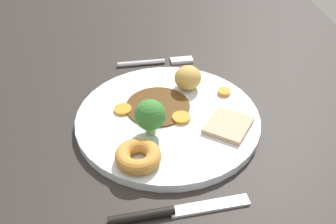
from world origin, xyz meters
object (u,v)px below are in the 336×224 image
at_px(yorkshire_pudding, 138,156).
at_px(fork, 158,62).
at_px(carrot_coin_front, 179,118).
at_px(knife, 167,212).
at_px(roast_potato_left, 188,78).
at_px(broccoli_floret, 150,115).
at_px(dinner_plate, 168,120).
at_px(carrot_coin_back, 224,92).
at_px(carrot_coin_side, 123,109).
at_px(meat_slice_main, 228,125).

bearing_deg(yorkshire_pudding, fork, 168.90).
bearing_deg(carrot_coin_front, yorkshire_pudding, -38.78).
xyz_separation_m(carrot_coin_front, knife, (0.17, -0.04, -0.01)).
relative_size(roast_potato_left, broccoli_floret, 0.82).
distance_m(dinner_plate, knife, 0.18).
distance_m(yorkshire_pudding, carrot_coin_front, 0.11).
height_order(yorkshire_pudding, carrot_coin_back, yorkshire_pudding).
bearing_deg(dinner_plate, carrot_coin_side, -109.18).
distance_m(roast_potato_left, knife, 0.27).
height_order(meat_slice_main, carrot_coin_front, meat_slice_main).
xyz_separation_m(roast_potato_left, knife, (0.26, -0.07, -0.03)).
distance_m(dinner_plate, meat_slice_main, 0.10).
bearing_deg(roast_potato_left, fork, -159.43).
distance_m(roast_potato_left, broccoli_floret, 0.14).
relative_size(yorkshire_pudding, broccoli_floret, 1.12).
bearing_deg(carrot_coin_side, carrot_coin_front, 69.07).
distance_m(dinner_plate, broccoli_floret, 0.06).
bearing_deg(yorkshire_pudding, roast_potato_left, 150.58).
bearing_deg(broccoli_floret, meat_slice_main, 89.74).
relative_size(dinner_plate, fork, 1.96).
bearing_deg(meat_slice_main, broccoli_floret, -90.26).
height_order(carrot_coin_back, carrot_coin_side, carrot_coin_back).
distance_m(carrot_coin_back, carrot_coin_side, 0.18).
height_order(dinner_plate, yorkshire_pudding, yorkshire_pudding).
relative_size(carrot_coin_back, broccoli_floret, 0.38).
bearing_deg(knife, roast_potato_left, 70.40).
xyz_separation_m(dinner_plate, fork, (-0.19, 0.00, -0.00)).
height_order(roast_potato_left, fork, roast_potato_left).
bearing_deg(carrot_coin_back, meat_slice_main, -9.11).
xyz_separation_m(meat_slice_main, carrot_coin_back, (-0.09, 0.01, -0.00)).
relative_size(carrot_coin_back, carrot_coin_side, 0.77).
distance_m(yorkshire_pudding, knife, 0.09).
bearing_deg(meat_slice_main, carrot_coin_back, 170.89).
bearing_deg(broccoli_floret, fork, 171.58).
relative_size(yorkshire_pudding, roast_potato_left, 1.36).
height_order(carrot_coin_side, fork, carrot_coin_side).
bearing_deg(roast_potato_left, broccoli_floret, -33.41).
distance_m(meat_slice_main, broccoli_floret, 0.13).
distance_m(yorkshire_pudding, fork, 0.29).
distance_m(meat_slice_main, roast_potato_left, 0.13).
height_order(dinner_plate, carrot_coin_front, carrot_coin_front).
height_order(yorkshire_pudding, roast_potato_left, roast_potato_left).
bearing_deg(dinner_plate, knife, -7.12).
xyz_separation_m(dinner_plate, broccoli_floret, (0.04, -0.03, 0.04)).
distance_m(dinner_plate, roast_potato_left, 0.09).
bearing_deg(roast_potato_left, dinner_plate, -29.53).
xyz_separation_m(yorkshire_pudding, broccoli_floret, (-0.06, 0.02, 0.02)).
distance_m(broccoli_floret, knife, 0.15).
distance_m(yorkshire_pudding, carrot_coin_side, 0.12).
distance_m(roast_potato_left, fork, 0.12).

